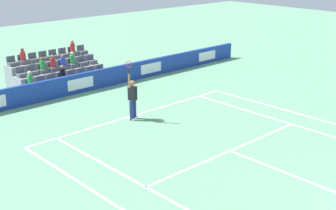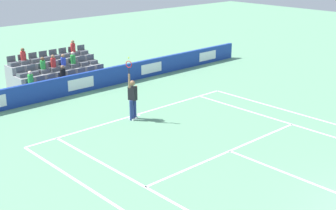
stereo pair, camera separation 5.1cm
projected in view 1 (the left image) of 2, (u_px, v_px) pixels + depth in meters
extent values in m
cube|color=white|center=(137.00, 114.00, 21.34)|extent=(10.97, 0.10, 0.01)
cube|color=white|center=(230.00, 151.00, 17.52)|extent=(8.23, 0.10, 0.01)
cube|color=white|center=(305.00, 180.00, 15.30)|extent=(0.10, 6.40, 0.01)
cube|color=white|center=(155.00, 192.00, 14.56)|extent=(0.10, 11.89, 0.01)
cube|color=white|center=(301.00, 127.00, 19.86)|extent=(0.10, 11.89, 0.01)
cube|color=white|center=(120.00, 208.00, 13.67)|extent=(0.10, 11.89, 0.01)
cube|color=white|center=(318.00, 119.00, 20.74)|extent=(0.10, 11.89, 0.01)
cube|color=white|center=(138.00, 115.00, 21.27)|extent=(0.10, 0.20, 0.01)
cube|color=#193899|center=(80.00, 83.00, 24.44)|extent=(24.21, 0.20, 1.01)
cube|color=white|center=(207.00, 56.00, 30.61)|extent=(1.55, 0.01, 0.57)
cube|color=white|center=(151.00, 68.00, 27.49)|extent=(1.55, 0.01, 0.57)
cube|color=white|center=(81.00, 84.00, 24.37)|extent=(1.55, 0.01, 0.57)
cylinder|color=navy|center=(134.00, 109.00, 20.72)|extent=(0.16, 0.16, 0.90)
cylinder|color=navy|center=(131.00, 110.00, 20.52)|extent=(0.16, 0.16, 0.90)
cube|color=white|center=(135.00, 118.00, 20.85)|extent=(0.19, 0.28, 0.08)
cube|color=white|center=(132.00, 119.00, 20.65)|extent=(0.19, 0.28, 0.08)
cube|color=black|center=(132.00, 93.00, 20.38)|extent=(0.31, 0.41, 0.60)
sphere|color=#9E7251|center=(132.00, 83.00, 20.23)|extent=(0.24, 0.24, 0.24)
cylinder|color=#9E7251|center=(129.00, 81.00, 20.01)|extent=(0.09, 0.09, 0.62)
cylinder|color=#9E7251|center=(136.00, 92.00, 20.53)|extent=(0.09, 0.09, 0.56)
cylinder|color=black|center=(129.00, 71.00, 19.86)|extent=(0.04, 0.04, 0.28)
torus|color=red|center=(129.00, 64.00, 19.77)|extent=(0.12, 0.31, 0.31)
sphere|color=#D1E533|center=(129.00, 58.00, 19.68)|extent=(0.07, 0.07, 0.07)
cube|color=gray|center=(69.00, 84.00, 25.29)|extent=(4.96, 0.95, 0.42)
cube|color=#545960|center=(102.00, 72.00, 26.59)|extent=(0.48, 0.44, 0.20)
cube|color=#545960|center=(100.00, 67.00, 26.64)|extent=(0.48, 0.04, 0.30)
cube|color=#545960|center=(93.00, 74.00, 26.19)|extent=(0.48, 0.44, 0.20)
cube|color=#545960|center=(90.00, 69.00, 26.25)|extent=(0.48, 0.04, 0.30)
cube|color=#545960|center=(83.00, 76.00, 25.79)|extent=(0.48, 0.44, 0.20)
cube|color=#545960|center=(81.00, 71.00, 25.85)|extent=(0.48, 0.04, 0.30)
cube|color=#545960|center=(74.00, 78.00, 25.39)|extent=(0.48, 0.44, 0.20)
cube|color=#545960|center=(71.00, 73.00, 25.45)|extent=(0.48, 0.04, 0.30)
cube|color=#545960|center=(63.00, 80.00, 24.99)|extent=(0.48, 0.44, 0.20)
cube|color=#545960|center=(61.00, 75.00, 25.05)|extent=(0.48, 0.04, 0.30)
cube|color=#545960|center=(53.00, 82.00, 24.59)|extent=(0.48, 0.44, 0.20)
cube|color=#545960|center=(51.00, 77.00, 24.65)|extent=(0.48, 0.04, 0.30)
cube|color=#545960|center=(42.00, 84.00, 24.19)|extent=(0.48, 0.44, 0.20)
cube|color=#545960|center=(40.00, 79.00, 24.25)|extent=(0.48, 0.04, 0.30)
cube|color=#545960|center=(31.00, 87.00, 23.79)|extent=(0.48, 0.44, 0.20)
cube|color=#545960|center=(29.00, 81.00, 23.85)|extent=(0.48, 0.04, 0.30)
cube|color=gray|center=(60.00, 77.00, 25.88)|extent=(4.96, 0.95, 0.84)
cube|color=#545960|center=(92.00, 62.00, 27.11)|extent=(0.48, 0.44, 0.20)
cube|color=#545960|center=(90.00, 57.00, 27.17)|extent=(0.48, 0.04, 0.30)
cube|color=#545960|center=(83.00, 64.00, 26.71)|extent=(0.48, 0.44, 0.20)
cube|color=#545960|center=(81.00, 59.00, 26.77)|extent=(0.48, 0.04, 0.30)
cube|color=#545960|center=(73.00, 65.00, 26.31)|extent=(0.48, 0.44, 0.20)
cube|color=#545960|center=(71.00, 60.00, 26.37)|extent=(0.48, 0.04, 0.30)
cube|color=#545960|center=(64.00, 67.00, 25.91)|extent=(0.48, 0.44, 0.20)
cube|color=#545960|center=(62.00, 62.00, 25.97)|extent=(0.48, 0.04, 0.30)
cube|color=#545960|center=(54.00, 69.00, 25.51)|extent=(0.48, 0.44, 0.20)
cube|color=#545960|center=(52.00, 64.00, 25.57)|extent=(0.48, 0.04, 0.30)
cube|color=#545960|center=(43.00, 71.00, 25.11)|extent=(0.48, 0.44, 0.20)
cube|color=#545960|center=(41.00, 66.00, 25.17)|extent=(0.48, 0.04, 0.30)
cube|color=#545960|center=(33.00, 73.00, 24.71)|extent=(0.48, 0.44, 0.20)
cube|color=#545960|center=(31.00, 68.00, 24.77)|extent=(0.48, 0.04, 0.30)
cube|color=#545960|center=(22.00, 75.00, 24.31)|extent=(0.48, 0.44, 0.20)
cube|color=#545960|center=(20.00, 70.00, 24.37)|extent=(0.48, 0.04, 0.30)
cube|color=gray|center=(51.00, 70.00, 26.47)|extent=(4.96, 0.95, 1.26)
cube|color=#545960|center=(82.00, 52.00, 27.64)|extent=(0.48, 0.44, 0.20)
cube|color=#545960|center=(80.00, 48.00, 27.70)|extent=(0.48, 0.04, 0.30)
cube|color=#545960|center=(73.00, 54.00, 27.24)|extent=(0.48, 0.44, 0.20)
cube|color=#545960|center=(71.00, 49.00, 27.30)|extent=(0.48, 0.04, 0.30)
cube|color=#545960|center=(64.00, 55.00, 26.84)|extent=(0.48, 0.44, 0.20)
cube|color=#545960|center=(62.00, 50.00, 26.90)|extent=(0.48, 0.04, 0.30)
cube|color=#545960|center=(54.00, 57.00, 26.44)|extent=(0.48, 0.44, 0.20)
cube|color=#545960|center=(52.00, 52.00, 26.50)|extent=(0.48, 0.04, 0.30)
cube|color=#545960|center=(44.00, 59.00, 26.04)|extent=(0.48, 0.44, 0.20)
cube|color=#545960|center=(42.00, 54.00, 26.10)|extent=(0.48, 0.04, 0.30)
cube|color=#545960|center=(34.00, 60.00, 25.64)|extent=(0.48, 0.44, 0.20)
cube|color=#545960|center=(32.00, 55.00, 25.70)|extent=(0.48, 0.04, 0.30)
cube|color=#545960|center=(24.00, 62.00, 25.24)|extent=(0.48, 0.44, 0.20)
cube|color=#545960|center=(22.00, 57.00, 25.30)|extent=(0.48, 0.04, 0.30)
cube|color=#545960|center=(13.00, 64.00, 24.84)|extent=(0.48, 0.44, 0.20)
cube|color=#545960|center=(11.00, 59.00, 24.90)|extent=(0.48, 0.04, 0.30)
cylinder|color=red|center=(53.00, 63.00, 25.44)|extent=(0.28, 0.28, 0.48)
sphere|color=#9E7251|center=(52.00, 57.00, 25.33)|extent=(0.20, 0.20, 0.20)
cylinder|color=black|center=(63.00, 73.00, 24.91)|extent=(0.28, 0.28, 0.49)
sphere|color=#9E7251|center=(62.00, 67.00, 24.80)|extent=(0.20, 0.20, 0.20)
cylinder|color=red|center=(73.00, 48.00, 27.16)|extent=(0.28, 0.28, 0.49)
sphere|color=#9E7251|center=(72.00, 42.00, 27.05)|extent=(0.20, 0.20, 0.20)
cylinder|color=green|center=(43.00, 65.00, 25.04)|extent=(0.28, 0.28, 0.45)
sphere|color=brown|center=(42.00, 59.00, 24.94)|extent=(0.20, 0.20, 0.20)
cylinder|color=blue|center=(63.00, 61.00, 25.85)|extent=(0.28, 0.28, 0.43)
sphere|color=#9E7251|center=(62.00, 56.00, 25.75)|extent=(0.20, 0.20, 0.20)
cylinder|color=green|center=(30.00, 80.00, 23.71)|extent=(0.28, 0.28, 0.51)
sphere|color=beige|center=(30.00, 73.00, 23.60)|extent=(0.20, 0.20, 0.20)
cylinder|color=green|center=(73.00, 59.00, 26.24)|extent=(0.28, 0.28, 0.47)
sphere|color=beige|center=(72.00, 53.00, 26.13)|extent=(0.20, 0.20, 0.20)
cylinder|color=red|center=(23.00, 56.00, 25.17)|extent=(0.28, 0.28, 0.46)
sphere|color=brown|center=(22.00, 50.00, 25.06)|extent=(0.20, 0.20, 0.20)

